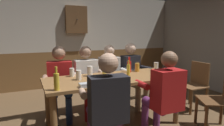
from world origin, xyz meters
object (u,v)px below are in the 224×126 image
bottle_2 (128,70)px  pint_glass_1 (137,67)px  person_0 (60,79)px  pint_glass_2 (110,69)px  person_3 (133,72)px  table_candle (157,68)px  person_4 (106,101)px  pint_glass_0 (79,75)px  chair_empty_near_right (195,84)px  person_5 (164,93)px  dining_table (114,84)px  bottle_1 (57,81)px  pint_glass_3 (104,70)px  chair_empty_near_left (222,99)px  bottle_0 (129,66)px  wall_dart_cabinet (76,20)px  person_1 (87,77)px  pint_glass_4 (72,72)px  pint_glass_5 (90,71)px  condiment_caddy (85,85)px  pint_glass_6 (156,67)px  person_2 (111,75)px

bottle_2 → pint_glass_1: size_ratio=1.65×
person_0 → pint_glass_2: bearing=163.9°
person_3 → table_candle: 0.51m
person_0 → person_4: 1.29m
person_3 → pint_glass_0: person_3 is taller
chair_empty_near_right → person_5: bearing=116.6°
dining_table → bottle_1: bearing=-160.1°
table_candle → pint_glass_3: size_ratio=0.54×
chair_empty_near_left → pint_glass_2: size_ratio=6.59×
chair_empty_near_left → table_candle: (-0.42, 0.95, 0.33)m
bottle_0 → pint_glass_2: size_ratio=1.90×
person_5 → pint_glass_3: bearing=121.2°
pint_glass_2 → wall_dart_cabinet: wall_dart_cabinet is taller
person_0 → person_1: person_0 is taller
person_3 → pint_glass_2: 0.72m
wall_dart_cabinet → person_1: bearing=-99.3°
bottle_0 → wall_dart_cabinet: size_ratio=0.36×
dining_table → pint_glass_4: pint_glass_4 is taller
chair_empty_near_left → bottle_0: size_ratio=3.46×
chair_empty_near_right → person_0: bearing=75.0°
bottle_0 → pint_glass_4: bottle_0 is taller
bottle_0 → pint_glass_2: bottle_0 is taller
chair_empty_near_left → pint_glass_3: size_ratio=5.98×
bottle_1 → wall_dart_cabinet: wall_dart_cabinet is taller
bottle_1 → bottle_2: 1.16m
person_0 → wall_dart_cabinet: bearing=-104.8°
dining_table → person_5: size_ratio=1.68×
pint_glass_5 → person_4: bearing=-95.9°
table_candle → wall_dart_cabinet: 2.62m
person_0 → person_3: size_ratio=0.98×
dining_table → pint_glass_3: (-0.08, 0.21, 0.18)m
person_5 → pint_glass_0: bearing=145.3°
bottle_1 → pint_glass_2: (0.94, 0.62, -0.04)m
chair_empty_near_left → bottle_1: (-2.22, 0.44, 0.40)m
condiment_caddy → pint_glass_1: size_ratio=0.98×
person_5 → condiment_caddy: (-0.95, 0.30, 0.13)m
person_1 → chair_empty_near_right: bearing=159.2°
person_0 → bottle_1: (-0.19, -0.95, 0.21)m
person_5 → pint_glass_3: 0.98m
bottle_0 → dining_table: bearing=-148.8°
bottle_0 → person_3: bearing=51.4°
pint_glass_6 → wall_dart_cabinet: bearing=108.3°
person_3 → bottle_1: bearing=23.6°
person_3 → pint_glass_5: 1.09m
person_0 → person_2: size_ratio=1.00×
chair_empty_near_left → pint_glass_6: bearing=58.2°
table_candle → pint_glass_6: pint_glass_6 is taller
bottle_0 → bottle_2: 0.27m
person_3 → dining_table: bearing=34.6°
dining_table → chair_empty_near_left: bearing=-29.5°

